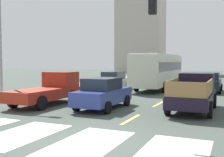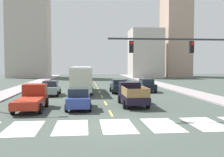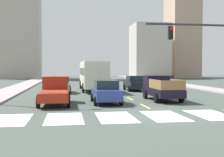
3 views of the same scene
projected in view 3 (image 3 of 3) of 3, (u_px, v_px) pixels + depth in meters
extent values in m
plane|color=#414A44|center=(164.00, 116.00, 15.97)|extent=(160.00, 160.00, 0.00)
cube|color=gray|center=(207.00, 89.00, 35.46)|extent=(3.00, 110.00, 0.15)
cube|color=gray|center=(10.00, 91.00, 32.05)|extent=(3.00, 110.00, 0.15)
cube|color=silver|center=(10.00, 120.00, 14.76)|extent=(1.93, 3.66, 0.01)
cube|color=silver|center=(64.00, 118.00, 15.16)|extent=(1.93, 3.66, 0.01)
cube|color=silver|center=(116.00, 117.00, 15.57)|extent=(1.93, 3.66, 0.01)
cube|color=silver|center=(164.00, 116.00, 15.97)|extent=(1.93, 3.66, 0.01)
cube|color=silver|center=(211.00, 115.00, 16.37)|extent=(1.93, 3.66, 0.01)
cube|color=#E4D052|center=(145.00, 106.00, 19.92)|extent=(0.16, 2.40, 0.01)
cube|color=#E4D052|center=(130.00, 99.00, 24.86)|extent=(0.16, 2.40, 0.01)
cube|color=#E4D052|center=(120.00, 93.00, 29.80)|extent=(0.16, 2.40, 0.01)
cube|color=#E4D052|center=(112.00, 90.00, 34.74)|extent=(0.16, 2.40, 0.01)
cube|color=#E4D052|center=(107.00, 87.00, 39.68)|extent=(0.16, 2.40, 0.01)
cube|color=#E4D052|center=(102.00, 85.00, 44.62)|extent=(0.16, 2.40, 0.01)
cube|color=#E4D052|center=(99.00, 83.00, 49.57)|extent=(0.16, 2.40, 0.01)
cube|color=#E4D052|center=(96.00, 82.00, 54.51)|extent=(0.16, 2.40, 0.01)
cube|color=black|center=(162.00, 92.00, 23.48)|extent=(1.96, 5.20, 0.56)
cube|color=black|center=(156.00, 81.00, 25.13)|extent=(1.84, 1.60, 1.00)
cube|color=#19232D|center=(154.00, 79.00, 25.56)|extent=(1.72, 0.08, 0.56)
cube|color=black|center=(166.00, 89.00, 22.53)|extent=(1.84, 3.30, 0.06)
cylinder|color=black|center=(145.00, 94.00, 24.89)|extent=(0.22, 0.80, 0.80)
cylinder|color=black|center=(167.00, 94.00, 25.18)|extent=(0.22, 0.80, 0.80)
cylinder|color=black|center=(156.00, 98.00, 21.81)|extent=(0.22, 0.80, 0.80)
cylinder|color=black|center=(181.00, 97.00, 22.10)|extent=(0.22, 0.80, 0.80)
cube|color=olive|center=(155.00, 84.00, 22.38)|extent=(0.06, 3.17, 0.70)
cube|color=olive|center=(177.00, 84.00, 22.65)|extent=(0.06, 3.17, 0.70)
cube|color=olive|center=(174.00, 85.00, 20.95)|extent=(1.80, 0.06, 0.70)
cube|color=maroon|center=(55.00, 95.00, 20.74)|extent=(1.96, 5.20, 0.56)
cube|color=maroon|center=(55.00, 83.00, 22.39)|extent=(1.84, 1.60, 1.00)
cube|color=#19232D|center=(56.00, 80.00, 22.82)|extent=(1.72, 0.08, 0.56)
cube|color=maroon|center=(54.00, 92.00, 19.79)|extent=(1.84, 3.30, 0.06)
cylinder|color=black|center=(42.00, 97.00, 22.14)|extent=(0.22, 0.80, 0.80)
cylinder|color=black|center=(68.00, 97.00, 22.43)|extent=(0.22, 0.80, 0.80)
cylinder|color=black|center=(38.00, 102.00, 19.06)|extent=(0.22, 0.80, 0.80)
cylinder|color=black|center=(69.00, 101.00, 19.35)|extent=(0.22, 0.80, 0.80)
cube|color=beige|center=(93.00, 74.00, 33.76)|extent=(2.50, 10.80, 2.70)
cube|color=#19232D|center=(93.00, 71.00, 33.75)|extent=(2.52, 9.94, 0.80)
cube|color=silver|center=(93.00, 62.00, 33.71)|extent=(2.40, 10.37, 0.12)
cylinder|color=black|center=(81.00, 85.00, 36.93)|extent=(0.22, 1.00, 1.00)
cylinder|color=black|center=(100.00, 84.00, 37.30)|extent=(0.22, 1.00, 1.00)
cylinder|color=black|center=(83.00, 88.00, 30.69)|extent=(0.22, 1.00, 1.00)
cylinder|color=black|center=(107.00, 88.00, 31.06)|extent=(0.22, 1.00, 1.00)
cube|color=black|center=(164.00, 84.00, 35.24)|extent=(1.80, 4.40, 0.76)
cube|color=#1E2833|center=(164.00, 78.00, 35.07)|extent=(1.58, 2.11, 0.64)
cylinder|color=black|center=(153.00, 86.00, 36.47)|extent=(0.22, 0.64, 0.64)
cylinder|color=black|center=(167.00, 86.00, 36.74)|extent=(0.22, 0.64, 0.64)
cylinder|color=black|center=(160.00, 88.00, 33.78)|extent=(0.22, 0.64, 0.64)
cylinder|color=black|center=(175.00, 88.00, 34.05)|extent=(0.22, 0.64, 0.64)
cube|color=black|center=(134.00, 84.00, 33.61)|extent=(1.80, 4.40, 0.76)
cube|color=#1E2833|center=(135.00, 78.00, 33.43)|extent=(1.58, 2.11, 0.64)
cylinder|color=black|center=(124.00, 87.00, 34.83)|extent=(0.22, 0.64, 0.64)
cylinder|color=black|center=(139.00, 87.00, 35.10)|extent=(0.22, 0.64, 0.64)
cylinder|color=black|center=(129.00, 89.00, 32.14)|extent=(0.22, 0.64, 0.64)
cylinder|color=black|center=(145.00, 89.00, 32.41)|extent=(0.22, 0.64, 0.64)
cube|color=gray|center=(61.00, 86.00, 30.61)|extent=(1.80, 4.40, 0.76)
cube|color=#1E2833|center=(61.00, 79.00, 30.43)|extent=(1.58, 2.11, 0.64)
cylinder|color=black|center=(53.00, 89.00, 31.84)|extent=(0.22, 0.64, 0.64)
cylinder|color=black|center=(70.00, 89.00, 32.10)|extent=(0.22, 0.64, 0.64)
cylinder|color=black|center=(52.00, 91.00, 29.14)|extent=(0.22, 0.64, 0.64)
cylinder|color=black|center=(70.00, 91.00, 29.41)|extent=(0.22, 0.64, 0.64)
cube|color=navy|center=(106.00, 94.00, 21.66)|extent=(1.80, 4.40, 0.76)
cube|color=#1E2833|center=(106.00, 84.00, 21.48)|extent=(1.58, 2.11, 0.64)
cylinder|color=black|center=(92.00, 97.00, 22.88)|extent=(0.22, 0.64, 0.64)
cylinder|color=black|center=(115.00, 97.00, 23.15)|extent=(0.22, 0.64, 0.64)
cylinder|color=black|center=(95.00, 101.00, 20.19)|extent=(0.22, 0.64, 0.64)
cylinder|color=black|center=(121.00, 101.00, 20.46)|extent=(0.22, 0.64, 0.64)
cube|color=black|center=(171.00, 33.00, 18.72)|extent=(0.28, 0.24, 0.84)
cylinder|color=red|center=(171.00, 29.00, 18.59)|extent=(0.20, 0.04, 0.20)
cylinder|color=black|center=(171.00, 33.00, 18.60)|extent=(0.20, 0.04, 0.20)
cylinder|color=black|center=(171.00, 37.00, 18.61)|extent=(0.20, 0.04, 0.20)
cube|color=#B6AC9F|center=(17.00, 16.00, 71.57)|extent=(11.19, 7.97, 30.45)
cube|color=beige|center=(149.00, 52.00, 71.70)|extent=(8.49, 8.37, 13.13)
cube|color=tan|center=(182.00, 32.00, 77.92)|extent=(7.30, 8.90, 24.07)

